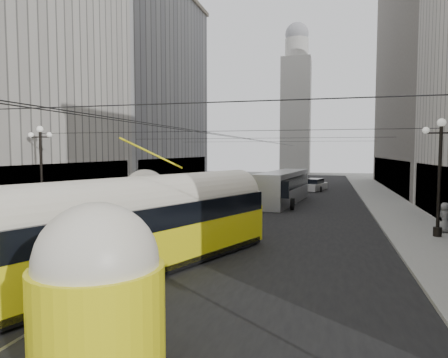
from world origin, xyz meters
The scene contains 18 objects.
road centered at (0.00, 32.50, 0.00)m, with size 20.00×85.00×0.02m, color black.
sidewalk_left centered at (-12.00, 36.00, 0.07)m, with size 4.00×72.00×0.15m, color gray.
sidewalk_right centered at (12.00, 36.00, 0.07)m, with size 4.00×72.00×0.15m, color gray.
rail_left centered at (-0.75, 32.50, 0.00)m, with size 0.12×85.00×0.04m, color gray.
rail_right centered at (0.75, 32.50, 0.00)m, with size 0.12×85.00×0.04m, color gray.
building_left_mid centered at (-20.00, 24.00, 17.31)m, with size 12.60×20.60×34.60m.
building_left_far centered at (-19.99, 48.00, 14.31)m, with size 12.60×28.60×28.60m.
building_right_far centered at (20.00, 48.00, 16.31)m, with size 12.60×32.60×32.60m.
distant_tower centered at (0.00, 80.00, 14.97)m, with size 6.00×6.00×31.36m.
lamppost_left_mid centered at (-12.60, 18.00, 3.74)m, with size 1.86×0.44×6.37m.
lamppost_right_mid centered at (12.60, 18.00, 3.74)m, with size 1.86×0.44×6.37m.
catenary centered at (0.12, 31.49, 5.88)m, with size 25.00×72.00×0.23m.
streetcar centered at (-0.50, 8.21, 1.86)m, with size 8.22×16.27×3.80m.
city_bus centered at (2.83, 30.66, 1.61)m, with size 3.85×11.79×2.94m.
sedan_white_far centered at (5.17, 43.50, 0.66)m, with size 3.17×4.95×1.45m.
sedan_dark_far centered at (-2.04, 50.32, 0.68)m, with size 3.66×5.13×1.50m.
pedestrian_crossing_a centered at (-0.59, 3.70, 0.75)m, with size 0.55×0.36×1.50m, color #222327.
pedestrian_sidewalk_right centered at (13.26, 19.25, 1.01)m, with size 0.84×0.52×1.72m, color slate.
Camera 1 is at (6.79, -5.66, 4.79)m, focal length 32.00 mm.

